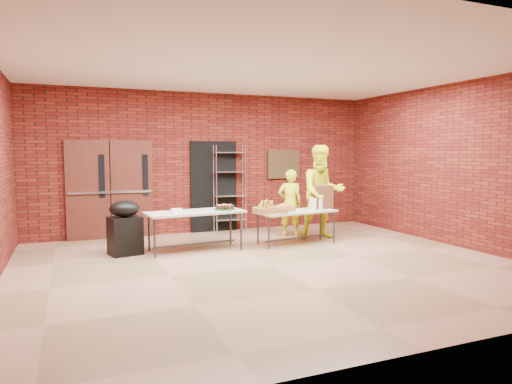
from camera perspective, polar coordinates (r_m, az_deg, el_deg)
room at (r=7.33m, az=1.86°, el=3.06°), size 8.08×7.08×3.28m
double_doors at (r=10.19m, az=-17.72°, el=0.30°), size 1.78×0.12×2.10m
dark_doorway at (r=10.64m, az=-5.31°, el=0.69°), size 1.10×0.06×2.10m
bronze_plaque at (r=11.26m, az=3.49°, el=3.49°), size 0.85×0.04×0.70m
wire_rack at (r=10.62m, az=-3.29°, el=0.44°), size 0.76×0.31×2.01m
table_left at (r=8.61m, az=-7.64°, el=-2.80°), size 1.89×0.95×0.75m
table_right at (r=9.23m, az=5.05°, el=-2.70°), size 1.70×0.88×0.67m
basket_bananas at (r=8.89m, az=1.19°, el=-2.23°), size 0.44×0.34×0.14m
basket_oranges at (r=9.10m, az=3.20°, el=-2.06°), size 0.45×0.35×0.14m
basket_apples at (r=8.80m, az=2.31°, el=-2.33°), size 0.41×0.32×0.13m
muffin_tray at (r=8.77m, az=-3.92°, el=-1.91°), size 0.42×0.42×0.10m
napkin_box at (r=8.55m, az=-9.88°, el=-2.26°), size 0.19×0.13×0.06m
coffee_dispenser at (r=9.68m, az=8.24°, el=-0.60°), size 0.37×0.33×0.48m
cup_stack_front at (r=9.30m, az=7.33°, el=-1.55°), size 0.08×0.08×0.25m
cup_stack_mid at (r=9.32m, az=8.12°, el=-1.59°), size 0.08×0.08×0.23m
cup_stack_back at (r=9.39m, az=6.91°, el=-1.45°), size 0.09×0.09×0.26m
covered_grill at (r=8.57m, az=-16.07°, el=-4.29°), size 0.63×0.56×0.98m
volunteer_woman at (r=10.03m, az=4.27°, el=-1.38°), size 0.63×0.52×1.47m
volunteer_man at (r=9.82m, az=8.28°, el=-0.00°), size 1.12×0.96×2.00m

